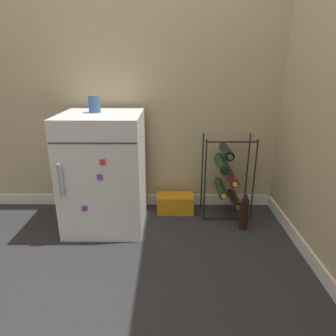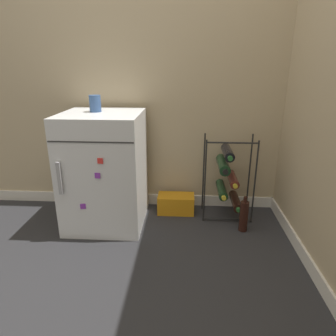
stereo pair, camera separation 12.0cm
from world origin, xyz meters
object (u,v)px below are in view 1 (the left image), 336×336
object	(u,v)px
soda_box	(175,203)
loose_bottle_floor	(244,214)
mini_fridge	(105,171)
wine_rack	(227,175)
fridge_top_cup	(94,104)

from	to	relation	value
soda_box	loose_bottle_floor	distance (m)	0.56
mini_fridge	soda_box	xyz separation A→B (m)	(0.52, 0.18, -0.34)
wine_rack	loose_bottle_floor	size ratio (longest dim) A/B	2.41
mini_fridge	loose_bottle_floor	size ratio (longest dim) A/B	3.12
mini_fridge	fridge_top_cup	distance (m)	0.48
soda_box	fridge_top_cup	distance (m)	1.01
wine_rack	loose_bottle_floor	xyz separation A→B (m)	(0.10, -0.22, -0.22)
mini_fridge	loose_bottle_floor	xyz separation A→B (m)	(1.02, -0.08, -0.30)
soda_box	fridge_top_cup	bearing A→B (deg)	-166.17
wine_rack	mini_fridge	bearing A→B (deg)	-171.12
soda_box	fridge_top_cup	world-z (taller)	fridge_top_cup
mini_fridge	wine_rack	world-z (taller)	mini_fridge
wine_rack	fridge_top_cup	world-z (taller)	fridge_top_cup
mini_fridge	wine_rack	distance (m)	0.93
mini_fridge	soda_box	world-z (taller)	mini_fridge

